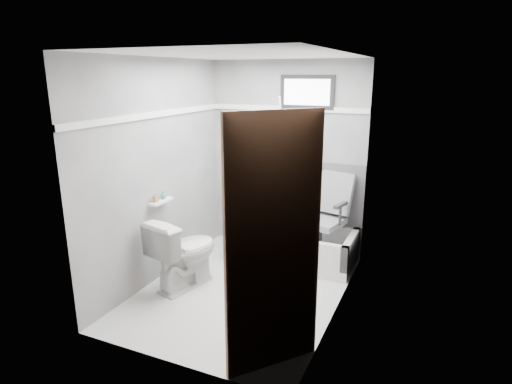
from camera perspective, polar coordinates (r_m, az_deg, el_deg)
The scene contains 19 objects.
floor at distance 4.69m, azimuth -1.77°, elevation -12.94°, with size 2.60×2.60×0.00m, color white.
ceiling at distance 4.12m, azimuth -2.06°, elevation 17.84°, with size 2.60×2.60×0.00m, color silver.
wall_back at distance 5.42m, azimuth 4.07°, elevation 4.50°, with size 2.00×0.02×2.40m, color slate.
wall_front at distance 3.18m, azimuth -12.13°, elevation -3.82°, with size 2.00×0.02×2.40m, color slate.
wall_left at distance 4.76m, azimuth -12.84°, elevation 2.59°, with size 0.02×2.60×2.40m, color slate.
wall_right at distance 3.93m, azimuth 11.35°, elevation -0.01°, with size 0.02×2.60×2.40m, color slate.
bathtub at distance 5.30m, azimuth 4.85°, elevation -6.98°, with size 1.50×0.70×0.42m, color silver, non-canonical shape.
office_chair at distance 5.11m, azimuth 8.62°, elevation -3.10°, with size 0.57×0.57×0.99m, color slate, non-canonical shape.
toilet at distance 4.68m, azimuth -9.53°, elevation -7.90°, with size 0.44×0.79×0.78m, color silver.
door at distance 2.84m, azimuth 4.90°, elevation -10.23°, with size 0.78×0.78×2.00m, color brown, non-canonical shape.
window at distance 5.23m, azimuth 6.83°, elevation 13.09°, with size 0.66×0.04×0.40m, color black, non-canonical shape.
backerboard at distance 5.43m, azimuth 6.44°, elevation 0.11°, with size 1.50×0.02×0.78m, color #4C4C4F.
trim_back at distance 5.32m, azimuth 4.15°, elevation 11.04°, with size 2.00×0.02×0.06m, color white.
trim_left at distance 4.65m, azimuth -13.17°, elevation 10.04°, with size 0.02×2.60×0.06m, color white.
pole at distance 5.20m, azimuth 4.03°, elevation 2.34°, with size 0.02×0.02×1.95m, color white.
shelf at distance 4.73m, azimuth -12.52°, elevation -1.23°, with size 0.10×0.32×0.03m, color white.
soap_bottle_a at distance 4.65m, azimuth -13.25°, elevation -0.70°, with size 0.05×0.05×0.11m, color #9C7F4E.
soap_bottle_b at distance 4.76m, azimuth -12.24°, elevation -0.34°, with size 0.07×0.07×0.09m, color slate.
faucet at distance 5.62m, azimuth 1.92°, elevation -1.90°, with size 0.26×0.10×0.16m, color silver, non-canonical shape.
Camera 1 is at (1.79, -3.71, 2.23)m, focal length 30.00 mm.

